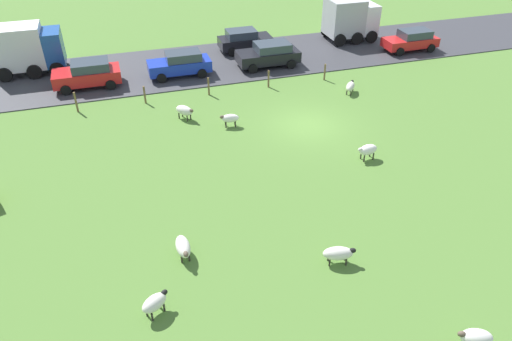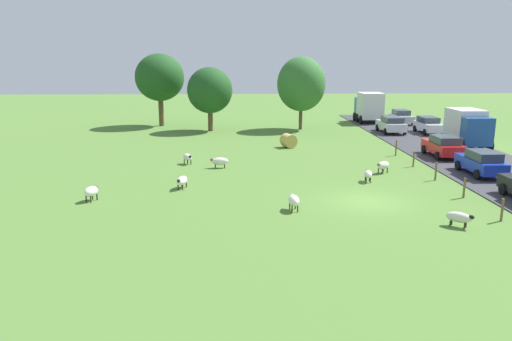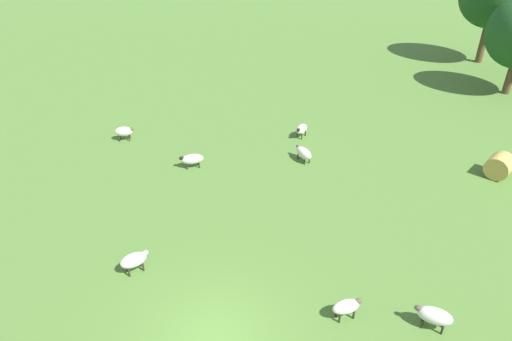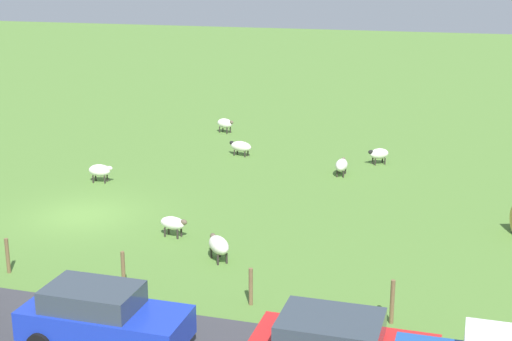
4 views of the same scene
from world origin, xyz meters
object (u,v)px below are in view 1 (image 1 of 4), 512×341
Objects in this scene: sheep_6 at (230,118)px; sheep_5 at (368,150)px; sheep_0 at (350,86)px; truck_0 at (350,18)px; sheep_7 at (155,303)px; sheep_1 at (476,337)px; car_6 at (411,40)px; car_2 at (88,74)px; car_0 at (244,40)px; truck_1 at (26,48)px; sheep_2 at (338,253)px; sheep_4 at (184,110)px; car_8 at (180,64)px; car_1 at (269,54)px; sheep_3 at (183,247)px.

sheep_5 is at bearing -133.16° from sheep_6.
truck_0 is (9.21, -4.40, 1.32)m from sheep_0.
sheep_5 reaches higher than sheep_7.
sheep_1 is 26.88m from car_6.
car_6 is (12.88, -10.58, 0.32)m from sheep_5.
truck_0 is at bearing -38.70° from sheep_7.
sheep_5 is at bearing -135.32° from car_2.
sheep_7 is (4.29, 9.22, -0.03)m from sheep_1.
truck_0 reaches higher than car_0.
sheep_5 is at bearing -11.09° from sheep_1.
sheep_6 is at bearing -135.71° from truck_1.
sheep_2 is at bearing 151.75° from sheep_0.
sheep_4 reaches higher than sheep_0.
truck_1 is (23.29, 5.52, 1.28)m from sheep_7.
car_8 is (5.88, 9.80, 0.44)m from sheep_0.
sheep_4 is (17.74, 5.82, 0.00)m from sheep_1.
truck_1 reaches higher than sheep_4.
sheep_1 is at bearing -152.56° from sheep_2.
truck_1 is at bearing 13.33° from sheep_7.
sheep_1 is (-18.13, 4.85, 0.08)m from sheep_0.
car_6 is (19.39, -21.92, 0.35)m from sheep_7.
sheep_4 is (-0.39, 10.67, 0.09)m from sheep_0.
sheep_1 is at bearing 165.03° from sheep_0.
car_2 is (-3.57, -3.78, -0.88)m from truck_1.
sheep_7 is at bearing -174.98° from car_2.
sheep_4 is 0.29× the size of car_8.
car_1 is (13.12, 0.79, 0.37)m from sheep_5.
car_2 is (5.89, 15.80, 0.46)m from sheep_0.
car_2 is at bearing 89.52° from car_1.
car_2 is at bearing 43.13° from sheep_6.
sheep_4 is 6.34m from car_8.
sheep_1 is 1.02× the size of sheep_5.
sheep_0 is 1.13× the size of sheep_7.
truck_0 is at bearing -80.65° from car_2.
sheep_3 is at bearing 170.50° from car_8.
car_2 is (6.28, 5.13, 0.37)m from sheep_4.
car_1 is at bearing 31.31° from sheep_0.
car_6 is at bearing -91.08° from car_8.
truck_0 is at bearing -66.59° from car_1.
truck_0 is 0.89× the size of car_1.
car_8 is at bearing -110.05° from truck_1.
sheep_4 is at bearing -137.84° from truck_1.
sheep_5 is 18.06m from truck_0.
sheep_3 is 10.37m from sheep_6.
car_8 is at bearing 88.92° from car_6.
sheep_6 is 0.28× the size of car_0.
sheep_6 is 0.27× the size of car_6.
sheep_5 is 0.27× the size of car_6.
sheep_3 is 26.67m from car_6.
car_2 reaches higher than sheep_0.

